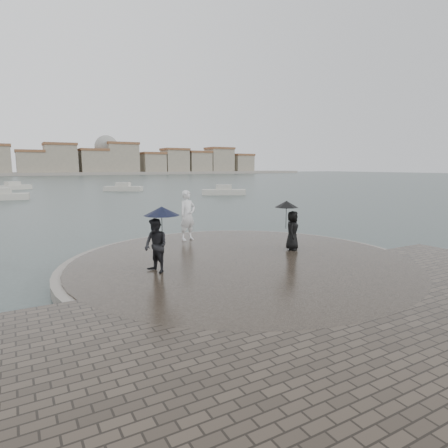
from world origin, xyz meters
TOP-DOWN VIEW (x-y plane):
  - ground at (0.00, 0.00)m, footprint 400.00×400.00m
  - kerb_ring at (0.00, 3.50)m, footprint 12.50×12.50m
  - quay_tip at (0.00, 3.50)m, footprint 11.90×11.90m
  - statue at (-0.25, 7.67)m, footprint 0.92×0.72m
  - visitor_left at (-3.14, 3.42)m, footprint 1.25×1.16m
  - visitor_right at (2.46, 3.84)m, footprint 1.16×1.00m
  - far_skyline at (-6.29, 160.71)m, footprint 260.00×20.00m
  - boats at (2.23, 45.51)m, footprint 30.35×29.82m

SIDE VIEW (x-z plane):
  - ground at x=0.00m, z-range 0.00..0.00m
  - kerb_ring at x=0.00m, z-range 0.00..0.32m
  - quay_tip at x=0.00m, z-range 0.00..0.36m
  - boats at x=2.23m, z-range -0.37..1.13m
  - visitor_right at x=2.46m, z-range 0.46..2.41m
  - statue at x=-0.25m, z-range 0.36..2.59m
  - visitor_left at x=-3.14m, z-range 0.49..2.53m
  - far_skyline at x=-6.29m, z-range -12.89..24.11m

